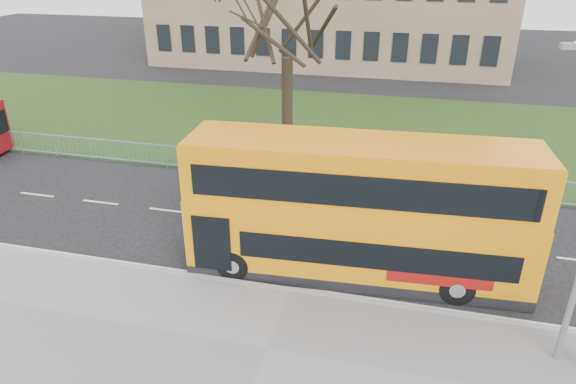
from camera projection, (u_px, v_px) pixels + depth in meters
The scene contains 6 objects.
ground at pixel (302, 265), 16.79m from camera, with size 120.00×120.00×0.00m, color black.
kerb at pixel (291, 291), 15.41m from camera, with size 80.00×0.20×0.14m, color gray.
grass_verge at pixel (356, 129), 29.31m from camera, with size 80.00×15.40×0.08m, color #1D3312.
guard_railing at pixel (335, 172), 22.35m from camera, with size 40.00×0.12×1.10m, color #77A1D3, non-canonical shape.
bare_tree at pixel (287, 38), 23.81m from camera, with size 7.74×7.74×11.06m, color black, non-canonical shape.
yellow_bus at pixel (358, 207), 15.47m from camera, with size 10.46×3.08×4.33m.
Camera 1 is at (2.96, -13.84, 9.37)m, focal length 32.00 mm.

